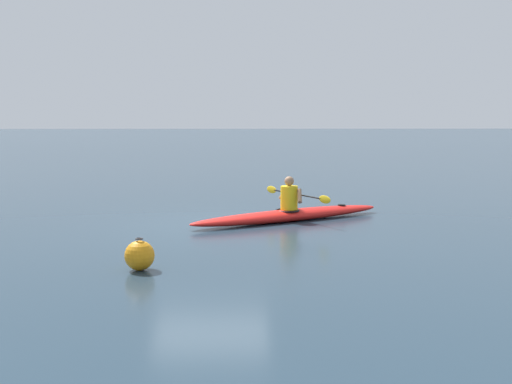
{
  "coord_description": "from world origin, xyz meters",
  "views": [
    {
      "loc": [
        -0.61,
        13.99,
        2.41
      ],
      "look_at": [
        -0.91,
        2.62,
        1.02
      ],
      "focal_mm": 46.27,
      "sensor_mm": 36.0,
      "label": 1
    }
  ],
  "objects": [
    {
      "name": "mooring_buoy_white_far",
      "position": [
        0.9,
        4.08,
        0.23
      ],
      "size": [
        0.46,
        0.46,
        0.5
      ],
      "color": "orange",
      "rests_on": "ground"
    },
    {
      "name": "ground_plane",
      "position": [
        0.0,
        0.0,
        0.0
      ],
      "size": [
        160.0,
        160.0,
        0.0
      ],
      "primitive_type": "plane",
      "color": "#233847"
    },
    {
      "name": "kayak",
      "position": [
        -1.74,
        -0.44,
        0.13
      ],
      "size": [
        4.56,
        2.96,
        0.26
      ],
      "color": "red",
      "rests_on": "ground"
    },
    {
      "name": "kayaker",
      "position": [
        -1.74,
        -0.44,
        0.56
      ],
      "size": [
        1.26,
        2.16,
        0.74
      ],
      "color": "yellow",
      "rests_on": "kayak"
    }
  ]
}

